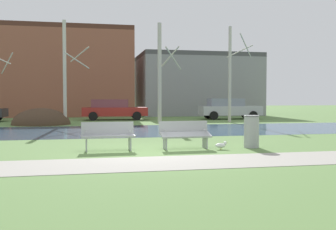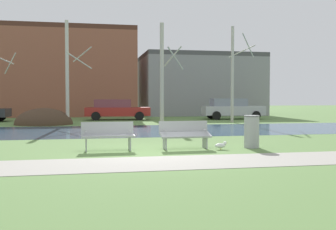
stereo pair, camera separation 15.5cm
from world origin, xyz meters
name	(u,v)px [view 2 (the right image)]	position (x,y,z in m)	size (l,w,h in m)	color
ground_plane	(123,128)	(0.00, 10.00, 0.00)	(120.00, 120.00, 0.00)	#5B7F42
paved_path_strip	(162,163)	(0.00, -1.82, 0.01)	(60.00, 2.15, 0.01)	#9E998E
river_band	(126,131)	(0.00, 8.22, 0.00)	(80.00, 7.32, 0.01)	#33516B
soil_mound	(44,124)	(-4.50, 13.84, 0.00)	(3.47, 3.47, 2.00)	#423021
bench_left	(108,135)	(-1.21, 0.79, 0.47)	(1.61, 0.60, 0.87)	#9EA0A3
bench_right	(185,134)	(1.20, 0.79, 0.47)	(1.61, 0.60, 0.87)	#9EA0A3
trash_bin	(252,131)	(3.38, 0.62, 0.54)	(0.51, 0.51, 1.05)	#999B9E
seagull	(221,145)	(2.26, 0.38, 0.13)	(0.42, 0.15, 0.25)	white
birch_left	(68,71)	(-3.01, 13.52, 3.23)	(1.59, 2.95, 6.31)	beige
birch_center_left	(163,72)	(2.79, 13.33, 3.23)	(1.50, 2.61, 6.33)	#BCB7A8
birch_center	(233,73)	(7.57, 13.59, 3.30)	(1.62, 2.93, 6.32)	#BCB7A8
parked_sedan_second_red	(116,109)	(0.17, 18.13, 0.79)	(4.82, 2.19, 1.51)	maroon
parked_hatch_third_silver	(232,108)	(8.91, 17.49, 0.82)	(4.72, 2.23, 1.58)	#B2B5BC
building_brick_low	(44,73)	(-5.80, 26.28, 3.93)	(16.25, 7.00, 7.85)	brown
building_grey_warehouse	(198,85)	(8.80, 26.91, 2.89)	(11.16, 8.92, 5.79)	gray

